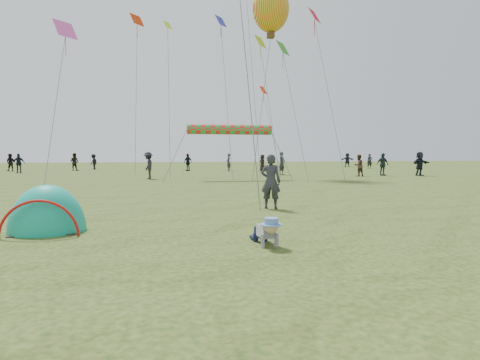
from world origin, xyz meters
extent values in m
plane|color=#1B380E|center=(0.00, 0.00, 0.00)|extent=(140.00, 140.00, 0.00)
ellipsoid|color=#1CA385|center=(-3.35, 2.01, 0.00)|extent=(1.54, 1.27, 1.98)
imported|color=#2A2B33|center=(2.15, 4.29, 0.81)|extent=(0.70, 0.60, 1.63)
imported|color=#2A2B2F|center=(7.90, 21.41, 0.90)|extent=(0.78, 0.75, 1.80)
imported|color=#3B2E24|center=(12.83, 18.61, 0.79)|extent=(0.88, 0.75, 1.59)
imported|color=black|center=(-13.40, 28.89, 0.83)|extent=(1.03, 0.57, 1.66)
imported|color=#232126|center=(-2.04, 18.55, 0.88)|extent=(0.81, 1.22, 1.77)
imported|color=black|center=(7.93, 27.53, 0.79)|extent=(0.81, 0.92, 1.58)
imported|color=black|center=(17.69, 18.42, 0.90)|extent=(1.75, 0.99, 1.80)
imported|color=black|center=(21.48, 31.92, 0.82)|extent=(0.65, 0.47, 1.64)
imported|color=black|center=(-15.33, 32.44, 0.83)|extent=(0.81, 0.63, 1.65)
imported|color=#243136|center=(15.06, 19.10, 0.85)|extent=(1.03, 0.50, 1.70)
imported|color=black|center=(-8.40, 35.18, 0.81)|extent=(0.93, 1.18, 1.61)
imported|color=#1D222B|center=(21.16, 36.59, 0.88)|extent=(1.68, 1.19, 1.75)
imported|color=#2D2C37|center=(4.93, 28.85, 0.83)|extent=(0.56, 0.70, 1.67)
imported|color=black|center=(-9.71, 32.54, 0.86)|extent=(0.97, 0.84, 1.71)
imported|color=black|center=(1.15, 29.90, 0.83)|extent=(1.03, 0.91, 1.67)
cylinder|color=red|center=(3.08, 17.11, 3.17)|extent=(5.38, 0.64, 0.64)
plane|color=#F43106|center=(6.84, 23.13, 6.75)|extent=(0.76, 0.76, 0.62)
plane|color=#CAF020|center=(5.78, 19.94, 9.58)|extent=(1.08, 1.08, 0.88)
plane|color=#389525|center=(7.10, 18.83, 8.90)|extent=(1.18, 1.18, 0.96)
plane|color=#2A32B5|center=(3.29, 22.29, 11.63)|extent=(1.01, 1.01, 0.83)
plane|color=#F652BA|center=(-6.74, 18.20, 9.10)|extent=(1.32, 1.32, 1.08)
plane|color=red|center=(9.26, 18.55, 11.14)|extent=(1.19, 1.19, 0.97)
plane|color=red|center=(-3.15, 26.81, 12.84)|extent=(1.20, 1.20, 0.98)
plane|color=#CBFD20|center=(-0.64, 24.45, 11.80)|extent=(0.74, 0.74, 0.61)
camera|label=1|loc=(-0.88, -6.39, 1.63)|focal=28.00mm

